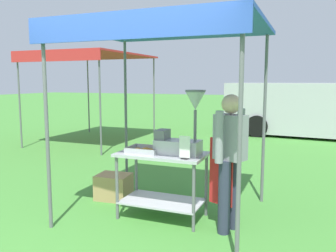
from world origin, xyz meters
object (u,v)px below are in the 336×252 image
Objects in this scene: menu_sign at (185,149)px; supply_crate at (114,187)px; donut_tray at (144,151)px; van_silver at (321,109)px; stall_canopy at (165,34)px; donut_fryer at (182,133)px; donut_cart at (162,172)px; vendor at (230,156)px; neighbour_tent at (91,57)px.

menu_sign is 0.53× the size of supply_crate.
donut_tray is 8.35m from van_silver.
stall_canopy reaches higher than donut_fryer.
donut_fryer is (0.27, -0.01, 0.52)m from donut_cart.
stall_canopy is 1.24m from donut_fryer.
donut_tray is 1.10m from supply_crate.
vendor is at bearing -7.03° from donut_fryer.
donut_cart is 0.58m from donut_fryer.
donut_tray is at bearing 178.51° from vendor.
donut_cart is (0.00, -0.10, -1.73)m from stall_canopy.
supply_crate is at bearing 163.10° from stall_canopy.
donut_fryer is at bearing -1.76° from donut_cart.
donut_tray is at bearing -105.91° from van_silver.
menu_sign is at bearing -62.11° from donut_fryer.
neighbour_tent reaches higher than stall_canopy.
donut_fryer is 2.92× the size of menu_sign.
menu_sign is (0.12, -0.22, -0.16)m from donut_fryer.
neighbour_tent is (-6.12, -3.53, 1.55)m from van_silver.
supply_crate is (-0.95, 0.29, -2.15)m from stall_canopy.
neighbour_tent reaches higher than menu_sign.
vendor reaches higher than menu_sign.
donut_cart is 2.18× the size of supply_crate.
stall_canopy is 5.89× the size of donut_tray.
donut_fryer is 1.59m from supply_crate.
menu_sign is 8.38m from van_silver.
supply_crate is at bearing 148.68° from donut_tray.
donut_tray is 0.26× the size of vendor.
donut_cart is 2.70× the size of donut_tray.
menu_sign reaches higher than donut_cart.
supply_crate is at bearing -111.71° from van_silver.
stall_canopy is 8.28m from van_silver.
vendor is (1.10, -0.03, 0.03)m from donut_tray.
stall_canopy is 1.69m from vendor.
donut_tray is at bearing -31.32° from supply_crate.
donut_fryer is at bearing -22.06° from stall_canopy.
donut_fryer reaches higher than menu_sign.
donut_fryer is 0.66m from vendor.
donut_cart is at bearing -104.52° from van_silver.
donut_cart is 1.11m from supply_crate.
van_silver is 7.23m from neighbour_tent.
van_silver reaches higher than donut_tray.
stall_canopy reaches higher than van_silver.
donut_tray is at bearing -166.13° from donut_cart.
donut_tray is 0.52× the size of donut_fryer.
neighbour_tent reaches higher than vendor.
stall_canopy is 1.46m from menu_sign.
donut_fryer is 6.35m from neighbour_tent.
vendor is (0.61, -0.08, -0.22)m from donut_fryer.
supply_crate is 0.09× the size of van_silver.
van_silver is at bearing 75.30° from stall_canopy.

